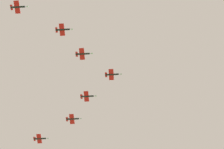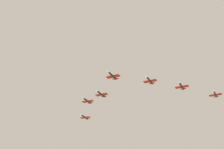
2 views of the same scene
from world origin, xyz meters
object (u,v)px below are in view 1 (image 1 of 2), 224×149
at_px(jet_port_inner, 87,96).
at_px(jet_starboard_outer, 63,30).
at_px(jet_starboard_inner, 83,54).
at_px(jet_center_rear, 40,139).
at_px(jet_port_outer, 73,119).
at_px(jet_lead, 112,74).
at_px(jet_port_trail, 18,7).

bearing_deg(jet_port_inner, jet_starboard_outer, -13.22).
xyz_separation_m(jet_port_inner, jet_starboard_inner, (-20.13, -22.46, -2.89)).
bearing_deg(jet_center_rear, jet_port_outer, 57.67).
distance_m(jet_lead, jet_starboard_inner, 22.61).
xyz_separation_m(jet_port_inner, jet_center_rear, (-5.53, 45.45, -0.52)).
xyz_separation_m(jet_port_inner, jet_port_trail, (-65.91, -21.92, -2.36)).
distance_m(jet_port_inner, jet_port_trail, 69.50).
relative_size(jet_lead, jet_port_trail, 1.00).
height_order(jet_port_inner, jet_center_rear, jet_port_inner).
bearing_deg(jet_port_trail, jet_starboard_inner, 131.20).
xyz_separation_m(jet_center_rear, jet_port_trail, (-60.38, -67.37, -1.84)).
bearing_deg(jet_center_rear, jet_starboard_outer, 17.53).
xyz_separation_m(jet_lead, jet_port_trail, (-68.34, 0.51, -0.92)).
distance_m(jet_port_inner, jet_port_outer, 18.55).
bearing_deg(jet_port_trail, jet_center_rear, 180.00).
xyz_separation_m(jet_starboard_outer, jet_center_rear, (32.58, 72.04, 0.38)).
distance_m(jet_lead, jet_starboard_outer, 40.76).
bearing_deg(jet_port_outer, jet_port_inner, 35.18).
bearing_deg(jet_center_rear, jet_starboard_inner, 29.73).
height_order(jet_port_inner, jet_port_trail, jet_port_inner).
relative_size(jet_lead, jet_center_rear, 1.00).
relative_size(jet_lead, jet_starboard_outer, 1.00).
relative_size(jet_starboard_outer, jet_port_trail, 1.00).
bearing_deg(jet_starboard_inner, jet_port_outer, -166.78).
bearing_deg(jet_port_outer, jet_starboard_outer, -0.00).
height_order(jet_port_outer, jet_starboard_outer, jet_starboard_outer).
bearing_deg(jet_port_trail, jet_starboard_outer, 122.33).
height_order(jet_port_inner, jet_port_outer, jet_port_inner).
relative_size(jet_port_inner, jet_center_rear, 1.00).
bearing_deg(jet_port_outer, jet_lead, 42.27).
bearing_deg(jet_starboard_inner, jet_port_trail, -48.80).
distance_m(jet_starboard_inner, jet_starboard_outer, 18.55).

